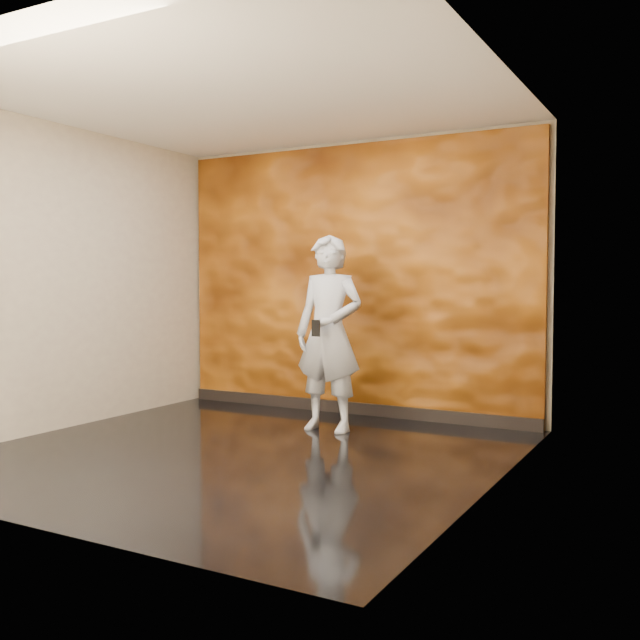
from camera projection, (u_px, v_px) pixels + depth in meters
The scene contains 5 objects.
room at pixel (242, 276), 5.60m from camera, with size 4.02×4.02×2.81m.
feature_wall at pixel (352, 280), 7.32m from camera, with size 3.90×0.06×2.75m, color orange.
baseboard at pixel (350, 408), 7.35m from camera, with size 3.90×0.04×0.12m, color black.
man at pixel (329, 333), 6.48m from camera, with size 0.65×0.43×1.78m, color #969AA4.
phone at pixel (316, 328), 6.24m from camera, with size 0.08×0.02×0.15m, color black.
Camera 1 is at (3.23, -4.62, 1.35)m, focal length 40.00 mm.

